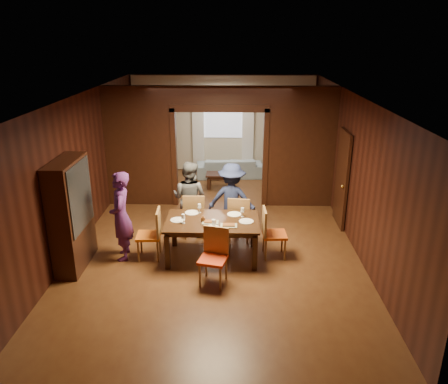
{
  "coord_description": "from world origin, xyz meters",
  "views": [
    {
      "loc": [
        0.38,
        -8.56,
        4.03
      ],
      "look_at": [
        0.16,
        -0.4,
        1.05
      ],
      "focal_mm": 35.0,
      "sensor_mm": 36.0,
      "label": 1
    }
  ],
  "objects_px": {
    "hutch": "(71,214)",
    "person_purple": "(121,216)",
    "chair_far_r": "(240,218)",
    "chair_near": "(213,258)",
    "coffee_table": "(221,180)",
    "chair_right": "(275,233)",
    "chair_far_l": "(195,214)",
    "sofa": "(230,167)",
    "dining_table": "(212,239)",
    "person_navy": "(232,200)",
    "person_grey": "(189,198)",
    "chair_left": "(148,234)"
  },
  "relations": [
    {
      "from": "chair_left",
      "to": "chair_far_r",
      "type": "bearing_deg",
      "value": 112.43
    },
    {
      "from": "person_grey",
      "to": "chair_left",
      "type": "bearing_deg",
      "value": 80.87
    },
    {
      "from": "person_navy",
      "to": "chair_far_l",
      "type": "relative_size",
      "value": 1.6
    },
    {
      "from": "person_grey",
      "to": "chair_far_r",
      "type": "xyz_separation_m",
      "value": [
        1.05,
        -0.29,
        -0.31
      ]
    },
    {
      "from": "person_navy",
      "to": "chair_far_l",
      "type": "xyz_separation_m",
      "value": [
        -0.77,
        -0.11,
        -0.29
      ]
    },
    {
      "from": "chair_far_r",
      "to": "chair_near",
      "type": "relative_size",
      "value": 1.0
    },
    {
      "from": "hutch",
      "to": "sofa",
      "type": "bearing_deg",
      "value": 62.87
    },
    {
      "from": "chair_far_r",
      "to": "chair_near",
      "type": "bearing_deg",
      "value": 81.44
    },
    {
      "from": "coffee_table",
      "to": "chair_right",
      "type": "bearing_deg",
      "value": -73.69
    },
    {
      "from": "person_purple",
      "to": "hutch",
      "type": "relative_size",
      "value": 0.85
    },
    {
      "from": "chair_far_r",
      "to": "sofa",
      "type": "bearing_deg",
      "value": -79.9
    },
    {
      "from": "person_purple",
      "to": "chair_far_l",
      "type": "bearing_deg",
      "value": 118.02
    },
    {
      "from": "person_navy",
      "to": "chair_near",
      "type": "relative_size",
      "value": 1.6
    },
    {
      "from": "coffee_table",
      "to": "chair_far_l",
      "type": "height_order",
      "value": "chair_far_l"
    },
    {
      "from": "chair_right",
      "to": "chair_far_r",
      "type": "height_order",
      "value": "same"
    },
    {
      "from": "chair_left",
      "to": "chair_near",
      "type": "height_order",
      "value": "same"
    },
    {
      "from": "sofa",
      "to": "chair_near",
      "type": "xyz_separation_m",
      "value": [
        -0.19,
        -5.92,
        0.2
      ]
    },
    {
      "from": "chair_left",
      "to": "person_navy",
      "type": "bearing_deg",
      "value": 121.51
    },
    {
      "from": "sofa",
      "to": "hutch",
      "type": "distance_m",
      "value": 6.05
    },
    {
      "from": "coffee_table",
      "to": "chair_near",
      "type": "relative_size",
      "value": 0.82
    },
    {
      "from": "coffee_table",
      "to": "chair_far_r",
      "type": "xyz_separation_m",
      "value": [
        0.5,
        -3.23,
        0.28
      ]
    },
    {
      "from": "sofa",
      "to": "chair_right",
      "type": "height_order",
      "value": "chair_right"
    },
    {
      "from": "person_navy",
      "to": "hutch",
      "type": "relative_size",
      "value": 0.78
    },
    {
      "from": "person_purple",
      "to": "chair_right",
      "type": "bearing_deg",
      "value": 82.97
    },
    {
      "from": "person_grey",
      "to": "chair_far_l",
      "type": "distance_m",
      "value": 0.36
    },
    {
      "from": "chair_near",
      "to": "coffee_table",
      "type": "bearing_deg",
      "value": 104.37
    },
    {
      "from": "person_purple",
      "to": "dining_table",
      "type": "distance_m",
      "value": 1.75
    },
    {
      "from": "hutch",
      "to": "person_purple",
      "type": "bearing_deg",
      "value": 20.38
    },
    {
      "from": "chair_far_l",
      "to": "chair_near",
      "type": "distance_m",
      "value": 1.91
    },
    {
      "from": "person_grey",
      "to": "hutch",
      "type": "relative_size",
      "value": 0.79
    },
    {
      "from": "chair_left",
      "to": "chair_far_r",
      "type": "relative_size",
      "value": 1.0
    },
    {
      "from": "chair_near",
      "to": "person_purple",
      "type": "bearing_deg",
      "value": 167.28
    },
    {
      "from": "coffee_table",
      "to": "chair_far_r",
      "type": "distance_m",
      "value": 3.28
    },
    {
      "from": "person_grey",
      "to": "coffee_table",
      "type": "relative_size",
      "value": 1.98
    },
    {
      "from": "person_purple",
      "to": "coffee_table",
      "type": "relative_size",
      "value": 2.12
    },
    {
      "from": "dining_table",
      "to": "chair_right",
      "type": "relative_size",
      "value": 1.78
    },
    {
      "from": "person_grey",
      "to": "chair_right",
      "type": "height_order",
      "value": "person_grey"
    },
    {
      "from": "chair_near",
      "to": "hutch",
      "type": "bearing_deg",
      "value": -178.77
    },
    {
      "from": "person_grey",
      "to": "hutch",
      "type": "bearing_deg",
      "value": 57.77
    },
    {
      "from": "sofa",
      "to": "chair_far_r",
      "type": "height_order",
      "value": "chair_far_r"
    },
    {
      "from": "chair_right",
      "to": "hutch",
      "type": "xyz_separation_m",
      "value": [
        -3.66,
        -0.42,
        0.52
      ]
    },
    {
      "from": "person_purple",
      "to": "chair_far_r",
      "type": "height_order",
      "value": "person_purple"
    },
    {
      "from": "coffee_table",
      "to": "chair_near",
      "type": "xyz_separation_m",
      "value": [
        0.04,
        -4.93,
        0.28
      ]
    },
    {
      "from": "chair_far_r",
      "to": "chair_near",
      "type": "height_order",
      "value": "same"
    },
    {
      "from": "coffee_table",
      "to": "hutch",
      "type": "distance_m",
      "value": 5.09
    },
    {
      "from": "chair_right",
      "to": "hutch",
      "type": "bearing_deg",
      "value": 93.63
    },
    {
      "from": "person_navy",
      "to": "chair_left",
      "type": "relative_size",
      "value": 1.6
    },
    {
      "from": "chair_far_l",
      "to": "hutch",
      "type": "xyz_separation_m",
      "value": [
        -2.07,
        -1.27,
        0.52
      ]
    },
    {
      "from": "sofa",
      "to": "dining_table",
      "type": "bearing_deg",
      "value": 83.14
    },
    {
      "from": "chair_far_l",
      "to": "chair_near",
      "type": "xyz_separation_m",
      "value": [
        0.47,
        -1.85,
        0.0
      ]
    }
  ]
}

